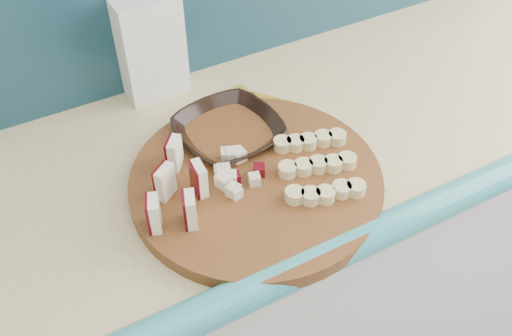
{
  "coord_description": "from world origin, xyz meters",
  "views": [
    {
      "loc": [
        -0.09,
        0.76,
        1.66
      ],
      "look_at": [
        0.25,
        1.39,
        0.96
      ],
      "focal_mm": 40.0,
      "sensor_mm": 36.0,
      "label": 1
    }
  ],
  "objects": [
    {
      "name": "cutting_board",
      "position": [
        0.25,
        1.39,
        0.92
      ],
      "size": [
        0.58,
        0.58,
        0.03
      ],
      "primitive_type": "cylinder",
      "rotation": [
        0.0,
        0.0,
        -0.35
      ],
      "color": "#4D2D10",
      "rests_on": "kitchen_counter"
    },
    {
      "name": "flour_bag",
      "position": [
        0.2,
        1.76,
        1.02
      ],
      "size": [
        0.13,
        0.1,
        0.22
      ],
      "primitive_type": "cube",
      "rotation": [
        0.0,
        0.0,
        0.04
      ],
      "color": "silver",
      "rests_on": "kitchen_counter"
    },
    {
      "name": "banana_slices",
      "position": [
        0.35,
        1.35,
        0.95
      ],
      "size": [
        0.18,
        0.2,
        0.02
      ],
      "color": "#CCB97C",
      "rests_on": "cutting_board"
    },
    {
      "name": "banana_peel",
      "position": [
        0.36,
        1.59,
        0.91
      ],
      "size": [
        0.2,
        0.17,
        0.01
      ],
      "rotation": [
        0.0,
        0.0,
        -0.03
      ],
      "color": "#B38D22",
      "rests_on": "kitchen_counter"
    },
    {
      "name": "apple_chunks",
      "position": [
        0.22,
        1.4,
        0.95
      ],
      "size": [
        0.08,
        0.07,
        0.02
      ],
      "color": "beige",
      "rests_on": "cutting_board"
    },
    {
      "name": "kitchen_counter",
      "position": [
        0.1,
        1.5,
        0.46
      ],
      "size": [
        2.2,
        0.63,
        0.91
      ],
      "color": "silver",
      "rests_on": "ground"
    },
    {
      "name": "brown_bowl",
      "position": [
        0.26,
        1.52,
        0.93
      ],
      "size": [
        0.22,
        0.22,
        0.05
      ],
      "primitive_type": "imported",
      "rotation": [
        0.0,
        0.0,
        0.12
      ],
      "color": "black",
      "rests_on": "kitchen_counter"
    },
    {
      "name": "apple_wedges",
      "position": [
        0.1,
        1.41,
        0.97
      ],
      "size": [
        0.13,
        0.18,
        0.06
      ],
      "color": "#F0E4C0",
      "rests_on": "cutting_board"
    }
  ]
}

